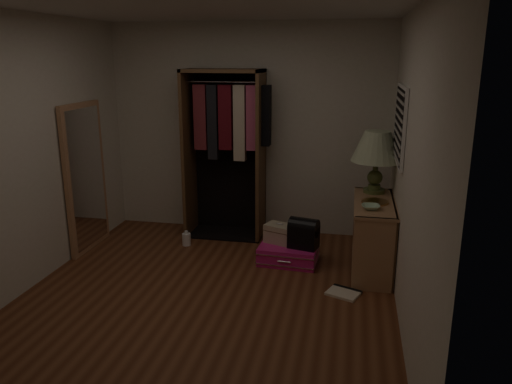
% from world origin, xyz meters
% --- Properties ---
extents(ground, '(4.00, 4.00, 0.00)m').
position_xyz_m(ground, '(0.00, 0.00, 0.00)').
color(ground, '#5D301A').
rests_on(ground, ground).
extents(room_walls, '(3.52, 4.02, 2.60)m').
position_xyz_m(room_walls, '(0.08, 0.04, 1.50)').
color(room_walls, beige).
rests_on(room_walls, ground).
extents(console_bookshelf, '(0.42, 1.12, 0.75)m').
position_xyz_m(console_bookshelf, '(1.54, 1.03, 0.40)').
color(console_bookshelf, '#A77551').
rests_on(console_bookshelf, ground).
extents(open_wardrobe, '(1.05, 0.50, 2.05)m').
position_xyz_m(open_wardrobe, '(-0.21, 1.77, 1.23)').
color(open_wardrobe, brown).
rests_on(open_wardrobe, ground).
extents(floor_mirror, '(0.06, 0.80, 1.70)m').
position_xyz_m(floor_mirror, '(-1.70, 1.00, 0.85)').
color(floor_mirror, tan).
rests_on(floor_mirror, ground).
extents(pink_suitcase, '(0.67, 0.50, 0.20)m').
position_xyz_m(pink_suitcase, '(0.65, 1.01, 0.10)').
color(pink_suitcase, '#D01977').
rests_on(pink_suitcase, ground).
extents(train_case, '(0.36, 0.31, 0.22)m').
position_xyz_m(train_case, '(0.54, 1.09, 0.30)').
color(train_case, tan).
rests_on(train_case, pink_suitcase).
extents(black_bag, '(0.35, 0.26, 0.33)m').
position_xyz_m(black_bag, '(0.82, 0.98, 0.37)').
color(black_bag, black).
rests_on(black_bag, pink_suitcase).
extents(table_lamp, '(0.55, 0.55, 0.68)m').
position_xyz_m(table_lamp, '(1.54, 1.36, 1.25)').
color(table_lamp, '#48582A').
rests_on(table_lamp, console_bookshelf).
extents(brass_tray, '(0.32, 0.32, 0.02)m').
position_xyz_m(brass_tray, '(1.54, 0.97, 0.76)').
color(brass_tray, '#B27F44').
rests_on(brass_tray, console_bookshelf).
extents(ceramic_bowl, '(0.19, 0.19, 0.04)m').
position_xyz_m(ceramic_bowl, '(1.49, 0.72, 0.77)').
color(ceramic_bowl, '#B4D8B4').
rests_on(ceramic_bowl, console_bookshelf).
extents(white_jug, '(0.13, 0.13, 0.18)m').
position_xyz_m(white_jug, '(-0.61, 1.28, 0.08)').
color(white_jug, white).
rests_on(white_jug, ground).
extents(floor_book, '(0.36, 0.33, 0.03)m').
position_xyz_m(floor_book, '(1.28, 0.37, 0.01)').
color(floor_book, silver).
rests_on(floor_book, ground).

